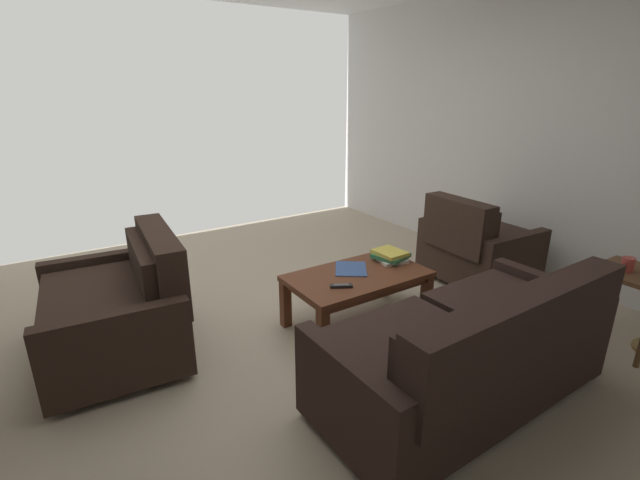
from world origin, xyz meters
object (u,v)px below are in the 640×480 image
(coffee_mug, at_px, (628,265))
(tv_remote, at_px, (341,286))
(armchair_side, at_px, (475,247))
(book_stack, at_px, (390,256))
(loveseat_near, at_px, (121,306))
(end_table, at_px, (633,286))
(coffee_table, at_px, (358,282))
(loose_magazine, at_px, (351,269))
(sofa_main, at_px, (472,351))

(coffee_mug, bearing_deg, tv_remote, -35.40)
(armchair_side, relative_size, book_stack, 3.02)
(tv_remote, bearing_deg, armchair_side, -174.98)
(loveseat_near, xyz_separation_m, end_table, (-2.99, 1.86, 0.12))
(loveseat_near, distance_m, book_stack, 2.06)
(coffee_table, xyz_separation_m, book_stack, (-0.39, -0.07, 0.11))
(armchair_side, bearing_deg, coffee_mug, 86.95)
(coffee_table, bearing_deg, coffee_mug, 136.80)
(loveseat_near, xyz_separation_m, book_stack, (-1.99, 0.49, 0.11))
(coffee_mug, xyz_separation_m, book_stack, (0.95, -1.33, -0.16))
(coffee_mug, height_order, loose_magazine, coffee_mug)
(book_stack, distance_m, tv_remote, 0.67)
(coffee_table, relative_size, tv_remote, 6.63)
(loveseat_near, xyz_separation_m, coffee_table, (-1.60, 0.56, -0.00))
(coffee_table, distance_m, armchair_side, 1.41)
(coffee_table, xyz_separation_m, armchair_side, (-1.41, -0.02, 0.00))
(coffee_table, relative_size, end_table, 1.86)
(sofa_main, relative_size, book_stack, 5.81)
(tv_remote, distance_m, loose_magazine, 0.35)
(sofa_main, height_order, loveseat_near, loveseat_near)
(book_stack, relative_size, tv_remote, 1.90)
(loveseat_near, bearing_deg, tv_remote, 152.97)
(sofa_main, relative_size, loveseat_near, 1.47)
(end_table, bearing_deg, loose_magazine, -45.34)
(sofa_main, relative_size, coffee_mug, 17.42)
(coffee_mug, bearing_deg, book_stack, -54.56)
(armchair_side, xyz_separation_m, book_stack, (1.02, -0.06, 0.11))
(loveseat_near, height_order, end_table, loveseat_near)
(coffee_table, bearing_deg, tv_remote, 27.34)
(coffee_mug, bearing_deg, end_table, 141.93)
(loveseat_near, distance_m, tv_remote, 1.52)
(sofa_main, distance_m, coffee_table, 1.11)
(end_table, relative_size, book_stack, 1.88)
(sofa_main, distance_m, end_table, 1.45)
(armchair_side, distance_m, book_stack, 1.02)
(loveseat_near, relative_size, book_stack, 3.96)
(armchair_side, height_order, tv_remote, armchair_side)
(end_table, bearing_deg, coffee_table, -43.02)
(sofa_main, relative_size, armchair_side, 1.93)
(tv_remote, bearing_deg, book_stack, -162.44)
(loveseat_near, xyz_separation_m, loose_magazine, (-1.61, 0.46, 0.07))
(coffee_table, bearing_deg, loose_magazine, -95.10)
(book_stack, bearing_deg, armchair_side, 176.78)
(sofa_main, distance_m, armchair_side, 1.84)
(loveseat_near, bearing_deg, book_stack, 166.26)
(sofa_main, bearing_deg, armchair_side, -142.26)
(loveseat_near, height_order, coffee_table, loveseat_near)
(end_table, relative_size, coffee_mug, 5.63)
(sofa_main, distance_m, tv_remote, 1.00)
(loveseat_near, xyz_separation_m, armchair_side, (-3.01, 0.54, 0.00))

